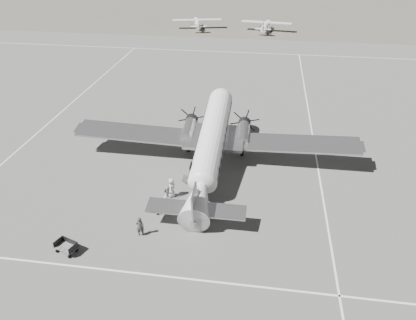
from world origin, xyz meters
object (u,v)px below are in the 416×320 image
Objects in this scene: baggage_cart_far at (66,247)px; light_plane_right at (266,26)px; ramp_agent at (168,196)px; ground_crew at (140,226)px; baggage_cart_near at (164,207)px; dc3_airliner at (211,145)px; passenger at (172,188)px; light_plane_left at (197,24)px.

light_plane_right is at bearing 99.87° from baggage_cart_far.
baggage_cart_far is at bearing 164.30° from ramp_agent.
baggage_cart_near is at bearing -117.64° from ground_crew.
baggage_cart_near is 0.94× the size of baggage_cart_far.
light_plane_right reaches higher than ramp_agent.
baggage_cart_far is (-8.49, -12.40, -2.19)m from dc3_airliner.
baggage_cart_near is 2.18m from passenger.
passenger is (-6.35, -62.07, -0.23)m from light_plane_right.
light_plane_left is (-11.18, 57.68, -1.51)m from dc3_airliner.
ground_crew is at bearing -170.36° from ramp_agent.
baggage_cart_near is 0.79× the size of ramp_agent.
light_plane_right is 70.76m from baggage_cart_far.
light_plane_right is at bearing -14.70° from light_plane_left.
ground_crew reaches higher than baggage_cart_near.
passenger is at bearing -119.27° from dc3_airliner.
light_plane_left is at bearing 111.97° from baggage_cart_far.
dc3_airliner is 6.80m from ramp_agent.
ramp_agent is (-2.67, -6.02, -1.70)m from dc3_airliner.
ramp_agent is (1.19, 3.90, 0.11)m from ground_crew.
baggage_cart_near is at bearing -112.41° from dc3_airliner.
dc3_airliner reaches higher than passenger.
dc3_airliner is at bearing 2.70° from ramp_agent.
dc3_airliner is 17.88× the size of baggage_cart_far.
passenger is (1.19, 5.14, 0.08)m from ground_crew.
light_plane_left reaches higher than ramp_agent.
baggage_cart_far is at bearing -92.29° from light_plane_right.
dc3_airliner is 10.79m from ground_crew.
ramp_agent is at bearing -88.11° from light_plane_right.
dc3_airliner is at bearing -120.24° from ground_crew.
dc3_airliner is 17.03× the size of ground_crew.
ramp_agent reaches higher than baggage_cart_near.
light_plane_left is 6.97× the size of baggage_cart_far.
dc3_airliner is 2.56× the size of light_plane_left.
light_plane_left reaches higher than baggage_cart_far.
ramp_agent is at bearing 67.44° from baggage_cart_far.
baggage_cart_far is 5.26m from ground_crew.
baggage_cart_near is (8.34, -64.58, -0.71)m from light_plane_left.
light_plane_left reaches higher than baggage_cart_near.
light_plane_left is 64.27m from ramp_agent.
ground_crew is at bearing -88.79° from light_plane_right.
baggage_cart_far is 8.65m from ramp_agent.
light_plane_left reaches higher than light_plane_right.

